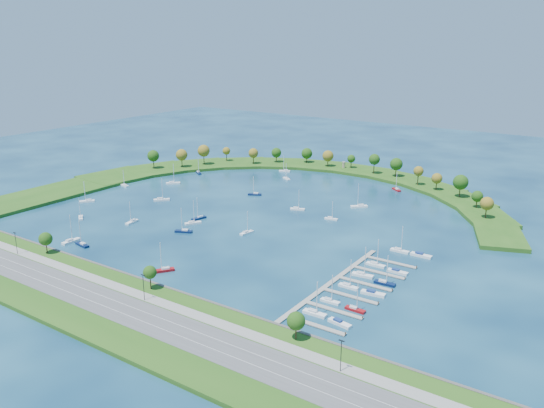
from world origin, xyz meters
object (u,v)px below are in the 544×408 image
Objects in this scene: docked_boat_11 at (421,255)px; docked_boat_7 at (385,282)px; moored_boat_14 at (247,232)px; moored_boat_5 at (199,218)px; moored_boat_1 at (331,218)px; moored_boat_7 at (198,172)px; moored_boat_10 at (87,201)px; docked_boat_5 at (373,293)px; docked_boat_1 at (340,323)px; moored_boat_20 at (297,208)px; docked_boat_0 at (315,312)px; moored_boat_8 at (193,222)px; moored_boat_19 at (161,199)px; docked_boat_6 at (363,274)px; moored_boat_15 at (255,194)px; moored_boat_18 at (287,178)px; docked_boat_2 at (330,300)px; moored_boat_0 at (82,244)px; docked_boat_10 at (400,250)px; docked_boat_8 at (376,264)px; harbor_tower at (344,165)px; dock_system at (348,287)px; moored_boat_12 at (81,217)px; docked_boat_4 at (348,286)px; moored_boat_16 at (132,221)px; moored_boat_2 at (397,189)px; moored_boat_17 at (184,231)px; moored_boat_13 at (285,171)px; docked_boat_9 at (397,272)px; moored_boat_11 at (125,185)px; moored_boat_4 at (164,269)px; docked_boat_3 at (355,309)px; moored_boat_3 at (359,206)px.

docked_boat_7 is at bearing -91.98° from docked_boat_11.
moored_boat_5 is at bearing 93.43° from moored_boat_14.
moored_boat_1 is 0.88× the size of moored_boat_7.
docked_boat_5 is at bearing 122.93° from moored_boat_10.
moored_boat_5 is 129.35m from docked_boat_1.
docked_boat_0 is (69.46, -101.48, 0.02)m from moored_boat_20.
moored_boat_8 is 49.54m from moored_boat_19.
moored_boat_14 is (104.10, -82.16, -0.00)m from moored_boat_7.
docked_boat_6 is at bearing -108.95° from docked_boat_11.
docked_boat_6 is at bearing -64.64° from moored_boat_20.
moored_boat_15 is 1.35× the size of docked_boat_1.
moored_boat_18 is 183.94m from docked_boat_2.
moored_boat_0 is 147.08m from docked_boat_10.
moored_boat_7 is 1.23× the size of docked_boat_11.
docked_boat_1 is (115.09, -59.02, -0.26)m from moored_boat_5.
moored_boat_0 is 77.90m from moored_boat_19.
moored_boat_14 is 69.75m from docked_boat_8.
moored_boat_20 is at bearing 155.47° from moored_boat_1.
harbor_tower reaches higher than dock_system.
docked_boat_11 is (158.70, 1.74, -0.25)m from moored_boat_19.
moored_boat_18 is (-42.61, 103.24, -0.00)m from moored_boat_14.
moored_boat_7 is 196.41m from docked_boat_11.
moored_boat_7 is at bearing 71.89° from moored_boat_8.
docked_boat_6 is at bearing -137.11° from moored_boat_12.
docked_boat_4 is at bearing 122.71° from moored_boat_10.
docked_boat_6 is at bearing 84.27° from moored_boat_16.
moored_boat_17 reaches higher than moored_boat_2.
moored_boat_13 is 163.68m from docked_boat_10.
docked_boat_8 reaches higher than moored_boat_13.
moored_boat_12 is 1.22× the size of docked_boat_1.
moored_boat_17 reaches higher than docked_boat_9.
docked_boat_9 is (10.47, 11.20, -0.29)m from docked_boat_6.
moored_boat_18 is (-7.71, 99.17, -0.03)m from moored_boat_5.
dock_system is 8.60× the size of docked_boat_11.
moored_boat_12 reaches higher than moored_boat_11.
moored_boat_14 is at bearing 113.53° from moored_boat_2.
docked_boat_4 is at bearing -62.43° from harbor_tower.
moored_boat_4 is 69.09m from moored_boat_16.
moored_boat_8 is 94.35m from moored_boat_11.
moored_boat_17 reaches higher than docked_boat_1.
moored_boat_4 is 1.12× the size of moored_boat_7.
docked_boat_8 reaches higher than docked_boat_1.
moored_boat_0 reaches higher than moored_boat_12.
docked_boat_5 is (112.30, -23.81, -0.23)m from moored_boat_8.
docked_boat_3 is (168.56, -12.14, 0.01)m from moored_boat_12.
moored_boat_12 is (-56.20, -27.03, -0.05)m from moored_boat_8.
harbor_tower is at bearing 113.06° from docked_boat_6.
moored_boat_11 is at bearing 178.42° from docked_boat_11.
docked_boat_9 is at bearing 77.32° from docked_boat_0.
moored_boat_3 is 76.59m from moored_boat_18.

